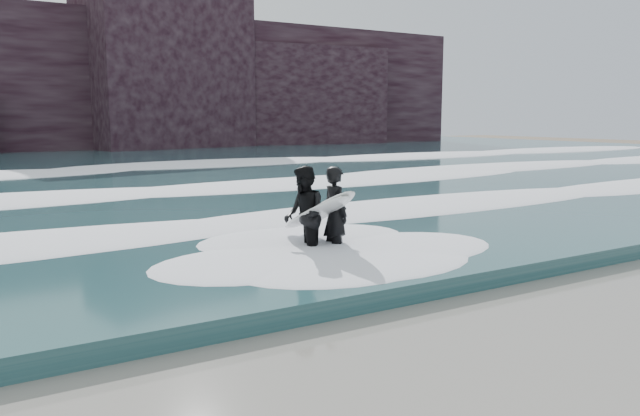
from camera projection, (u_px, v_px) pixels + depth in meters
The scene contains 8 objects.
ground at pixel (625, 376), 6.37m from camera, with size 120.00×120.00×0.00m, color brown.
sea at pixel (80, 167), 30.88m from camera, with size 90.00×52.00×0.30m, color #234B50.
headland at pixel (31, 83), 44.56m from camera, with size 70.00×9.00×10.00m, color black.
foam_near at pixel (251, 217), 13.93m from camera, with size 60.00×3.20×0.20m, color white.
foam_mid at pixel (158, 186), 19.85m from camera, with size 60.00×4.00×0.24m, color white.
foam_far at pixel (97, 166), 27.46m from camera, with size 60.00×4.80×0.30m, color white.
surfer_left at pixel (330, 214), 11.34m from camera, with size 0.95×2.16×1.74m.
surfer_right at pixel (307, 215), 11.09m from camera, with size 1.29×2.20×1.77m.
Camera 1 is at (-5.80, -3.56, 2.64)m, focal length 35.00 mm.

